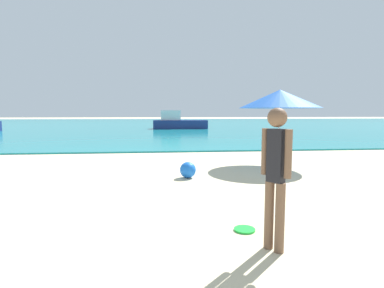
# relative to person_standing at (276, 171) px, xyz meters

# --- Properties ---
(water) EXTENTS (160.00, 60.00, 0.06)m
(water) POSITION_rel_person_standing_xyz_m (-0.77, 38.20, -0.85)
(water) COLOR teal
(water) RESTS_ON ground
(person_standing) EXTENTS (0.24, 0.30, 1.55)m
(person_standing) POSITION_rel_person_standing_xyz_m (0.00, 0.00, 0.00)
(person_standing) COLOR brown
(person_standing) RESTS_ON ground
(frisbee) EXTENTS (0.27, 0.27, 0.03)m
(frisbee) POSITION_rel_person_standing_xyz_m (-0.16, 0.57, -0.87)
(frisbee) COLOR green
(frisbee) RESTS_ON ground
(boat_far) EXTENTS (4.87, 1.70, 1.64)m
(boat_far) POSITION_rel_person_standing_xyz_m (0.36, 24.08, -0.25)
(boat_far) COLOR navy
(boat_far) RESTS_ON water
(beach_ball) EXTENTS (0.37, 0.37, 0.37)m
(beach_ball) POSITION_rel_person_standing_xyz_m (-0.61, 3.74, -0.70)
(beach_ball) COLOR blue
(beach_ball) RESTS_ON ground
(beach_umbrella) EXTENTS (2.27, 2.27, 2.14)m
(beach_umbrella) POSITION_rel_person_standing_xyz_m (2.12, 5.15, 1.00)
(beach_umbrella) COLOR #B7B7BC
(beach_umbrella) RESTS_ON ground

